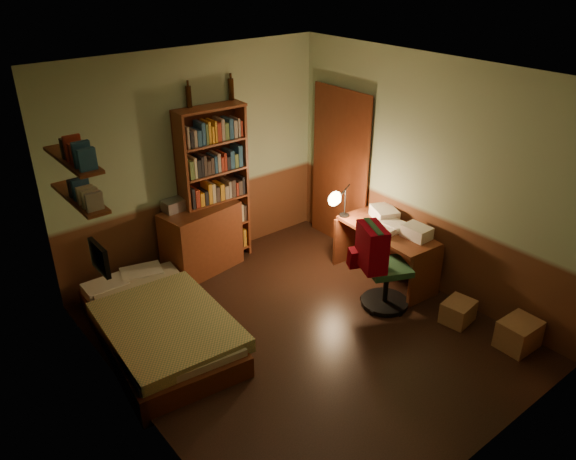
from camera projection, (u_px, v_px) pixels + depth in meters
floor at (303, 335)px, 5.75m from camera, size 3.50×4.00×0.02m
ceiling at (307, 75)px, 4.56m from camera, size 3.50×4.00×0.02m
wall_back at (194, 162)px, 6.55m from camera, size 3.50×0.02×2.60m
wall_left at (125, 285)px, 4.17m from camera, size 0.02×4.00×2.60m
wall_right at (427, 176)px, 6.13m from camera, size 0.02×4.00×2.60m
wall_front at (499, 323)px, 3.76m from camera, size 3.50×0.02×2.60m
doorway at (341, 170)px, 7.15m from camera, size 0.06×0.90×2.00m
door_trim at (339, 170)px, 7.13m from camera, size 0.02×0.98×2.08m
bed at (157, 315)px, 5.54m from camera, size 1.27×2.07×0.58m
dresser at (202, 239)px, 6.72m from camera, size 0.98×0.60×0.82m
mini_stereo at (174, 205)px, 6.45m from camera, size 0.25×0.20×0.13m
bookshelf at (214, 188)px, 6.67m from camera, size 0.85×0.30×1.95m
bottle_left at (189, 97)px, 6.15m from camera, size 0.08×0.08×0.24m
bottle_right at (231, 89)px, 6.46m from camera, size 0.08×0.08×0.24m
desk at (385, 254)px, 6.56m from camera, size 0.59×1.26×0.66m
paper_stack at (384, 213)px, 6.63m from camera, size 0.37×0.42×0.14m
desk_lamp at (345, 192)px, 6.59m from camera, size 0.22×0.22×0.61m
office_chair at (388, 266)px, 5.99m from camera, size 0.63×0.60×0.99m
red_jacket at (361, 203)px, 5.67m from camera, size 0.27×0.43×0.48m
wall_shelf_lower at (79, 198)px, 4.86m from camera, size 0.20×0.90×0.03m
wall_shelf_upper at (72, 160)px, 4.70m from camera, size 0.20×0.90×0.03m
framed_picture at (99, 258)px, 4.63m from camera, size 0.04×0.32×0.26m
cardboard_box_a at (519, 334)px, 5.51m from camera, size 0.40×0.32×0.29m
cardboard_box_b at (458, 312)px, 5.90m from camera, size 0.37×0.32×0.23m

